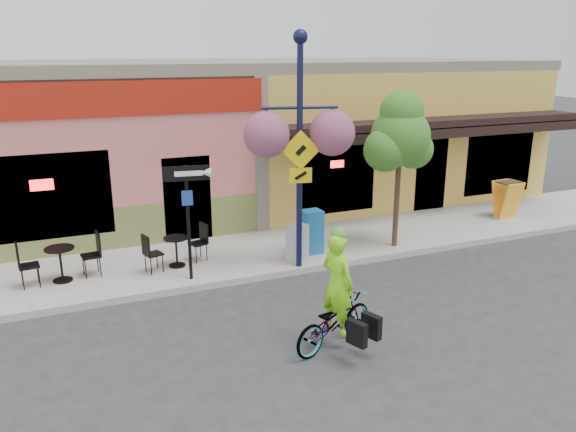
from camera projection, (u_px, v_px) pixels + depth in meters
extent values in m
plane|color=#2D2D30|center=(358.00, 274.00, 12.54)|extent=(90.00, 90.00, 0.00)
cube|color=#9E9B93|center=(319.00, 244.00, 14.28)|extent=(24.00, 3.00, 0.15)
cube|color=#A8A59E|center=(346.00, 263.00, 13.00)|extent=(24.00, 0.12, 0.15)
imported|color=maroon|center=(334.00, 321.00, 9.40)|extent=(1.85, 1.18, 0.92)
imported|color=#84EC18|center=(337.00, 298.00, 9.30)|extent=(0.62, 0.75, 1.75)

